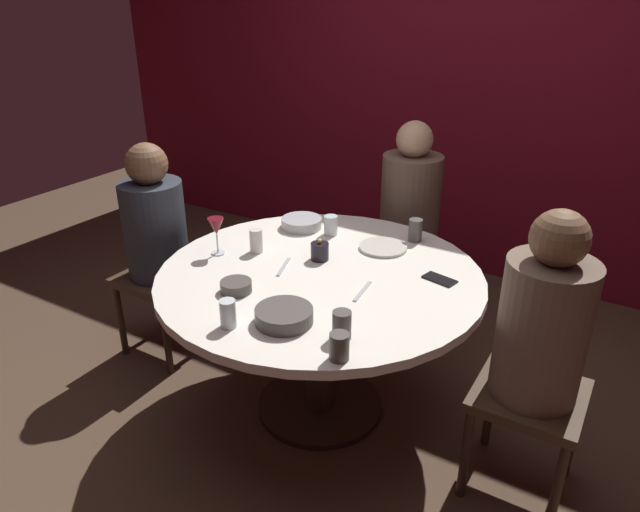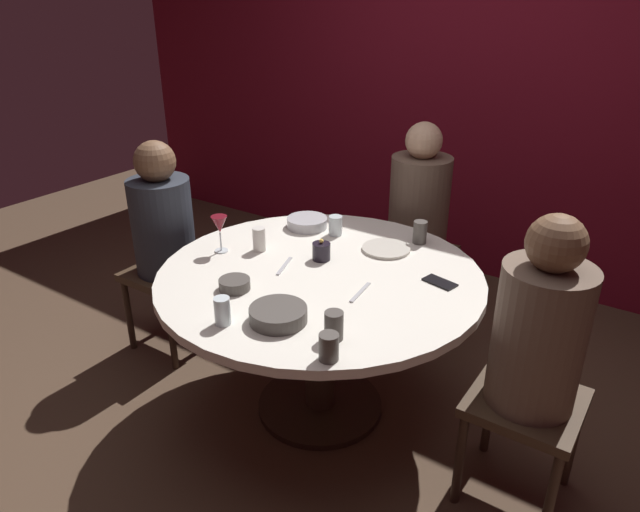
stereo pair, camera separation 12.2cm
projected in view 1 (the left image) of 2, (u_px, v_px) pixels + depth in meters
The scene contains 21 objects.
ground_plane at pixel (320, 406), 2.83m from camera, with size 8.00×8.00×0.00m, color #4C3828.
back_wall at pixel (470, 82), 3.75m from camera, with size 6.00×0.10×2.60m, color maroon.
dining_table at pixel (320, 300), 2.58m from camera, with size 1.42×1.42×0.73m.
seated_diner_left at pixel (155, 229), 2.98m from camera, with size 0.40×0.40×1.18m.
seated_diner_back at pixel (410, 203), 3.29m from camera, with size 0.40×0.40×1.21m.
seated_diner_right at pixel (542, 331), 2.08m from camera, with size 0.40×0.40×1.20m.
candle_holder at pixel (320, 251), 2.63m from camera, with size 0.08×0.08×0.10m.
wine_glass at pixel (216, 228), 2.65m from camera, with size 0.08×0.08×0.18m.
dinner_plate at pixel (383, 247), 2.75m from camera, with size 0.23×0.23×0.01m, color beige.
cell_phone at pixel (440, 279), 2.45m from camera, with size 0.07×0.14×0.01m, color black.
bowl_serving_large at pixel (302, 223), 2.98m from camera, with size 0.21×0.21×0.05m, color #B7B7BC.
bowl_salad_center at pixel (284, 316), 2.14m from camera, with size 0.22×0.22×0.06m, color #4C4742.
bowl_small_white at pixel (236, 286), 2.36m from camera, with size 0.13×0.13×0.05m, color #4C4742.
cup_near_candle at pixel (228, 314), 2.10m from camera, with size 0.06×0.06×0.11m, color silver.
cup_by_left_diner at pixel (342, 325), 2.03m from camera, with size 0.07×0.07×0.11m, color #4C4742.
cup_by_right_diner at pixel (331, 225), 2.89m from camera, with size 0.07×0.07×0.10m, color silver.
cup_center_front at pixel (339, 347), 1.92m from camera, with size 0.07×0.07×0.10m, color #4C4742.
cup_far_edge at pixel (415, 230), 2.81m from camera, with size 0.07×0.07×0.11m, color #4C4742.
cup_beside_wine at pixel (256, 241), 2.69m from camera, with size 0.06×0.06×0.11m, color silver.
fork_near_plate at pixel (362, 291), 2.36m from camera, with size 0.02×0.18×0.01m, color #B7B7BC.
knife_near_plate at pixel (284, 267), 2.57m from camera, with size 0.02×0.18×0.01m, color #B7B7BC.
Camera 1 is at (1.16, -1.93, 1.87)m, focal length 32.52 mm.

